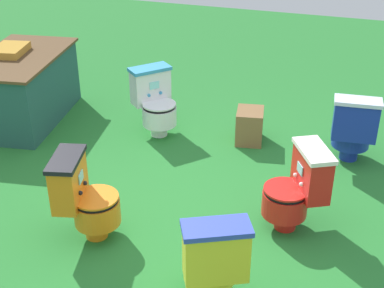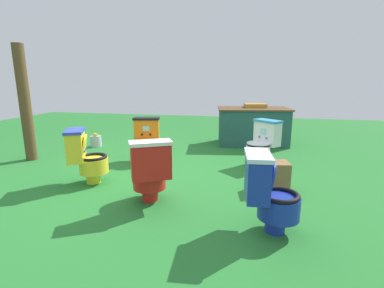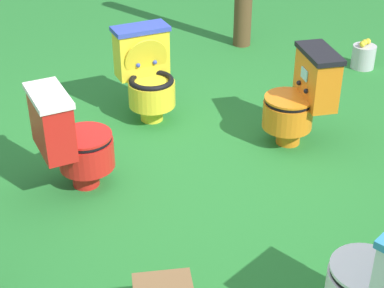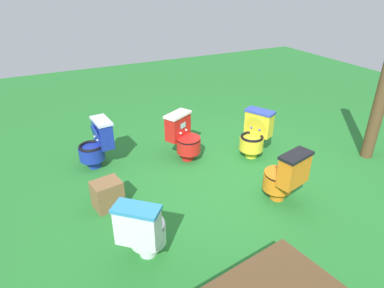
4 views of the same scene
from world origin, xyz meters
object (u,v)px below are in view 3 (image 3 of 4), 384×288
Objects in this scene: toilet_red at (71,139)px; toilet_orange at (301,98)px; lemon_bucket at (363,56)px; toilet_yellow at (147,73)px.

toilet_red is 1.69m from toilet_orange.
toilet_orange is 1.64m from lemon_bucket.
lemon_bucket is at bearing 103.16° from toilet_red.
toilet_red is at bearing 98.51° from toilet_orange.
toilet_yellow is 1.00× the size of toilet_orange.
toilet_red is 2.63× the size of lemon_bucket.
toilet_yellow reaches higher than lemon_bucket.
toilet_yellow is 1.00× the size of toilet_red.
toilet_yellow is 2.22m from lemon_bucket.
toilet_orange is (-0.64, 1.56, 0.00)m from toilet_red.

